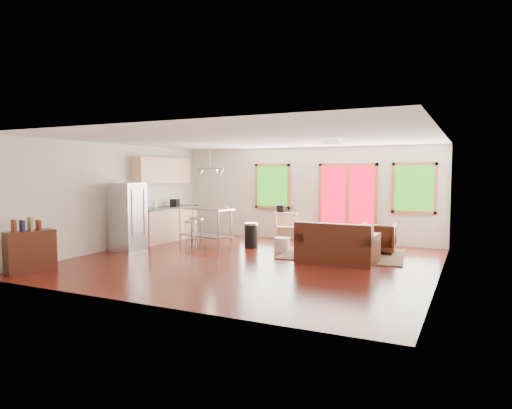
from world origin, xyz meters
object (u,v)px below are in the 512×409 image
at_px(loveseat, 337,247).
at_px(island, 205,220).
at_px(armchair, 379,236).
at_px(refrigerator, 128,217).
at_px(kitchen_cart, 286,216).
at_px(coffee_table, 349,241).
at_px(rug, 343,254).
at_px(ottoman, 335,241).

height_order(loveseat, island, island).
xyz_separation_m(armchair, refrigerator, (-5.51, -2.32, 0.43)).
distance_m(loveseat, kitchen_cart, 3.49).
distance_m(coffee_table, island, 3.75).
relative_size(refrigerator, island, 1.00).
xyz_separation_m(rug, refrigerator, (-4.82, -1.71, 0.81)).
height_order(loveseat, kitchen_cart, kitchen_cart).
bearing_deg(refrigerator, coffee_table, 23.50).
distance_m(rug, kitchen_cart, 2.80).
height_order(refrigerator, kitchen_cart, refrigerator).
bearing_deg(ottoman, coffee_table, -49.16).
relative_size(ottoman, refrigerator, 0.37).
bearing_deg(ottoman, kitchen_cart, 148.43).
relative_size(coffee_table, ottoman, 1.80).
height_order(coffee_table, island, island).
relative_size(armchair, island, 0.48).
height_order(refrigerator, island, refrigerator).
xyz_separation_m(coffee_table, ottoman, (-0.49, 0.57, -0.12)).
xyz_separation_m(loveseat, kitchen_cart, (-2.24, 2.66, 0.32)).
bearing_deg(kitchen_cart, ottoman, -31.57).
bearing_deg(loveseat, ottoman, 108.43).
distance_m(coffee_table, ottoman, 0.76).
distance_m(armchair, island, 4.38).
distance_m(loveseat, refrigerator, 5.03).
bearing_deg(rug, loveseat, -82.68).
distance_m(rug, loveseat, 1.01).
bearing_deg(armchair, loveseat, 65.11).
relative_size(island, kitchen_cart, 1.70).
relative_size(ottoman, island, 0.37).
height_order(rug, coffee_table, coffee_table).
relative_size(rug, kitchen_cart, 2.76).
relative_size(loveseat, armchair, 2.08).
height_order(ottoman, kitchen_cart, kitchen_cart).
bearing_deg(island, coffee_table, 4.04).
bearing_deg(loveseat, coffee_table, 91.25).
bearing_deg(refrigerator, loveseat, 12.42).
distance_m(rug, ottoman, 0.77).
bearing_deg(rug, island, -177.02).
xyz_separation_m(coffee_table, armchair, (0.57, 0.54, 0.07)).
height_order(loveseat, coffee_table, loveseat).
distance_m(loveseat, island, 3.82).
bearing_deg(island, kitchen_cart, 51.98).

